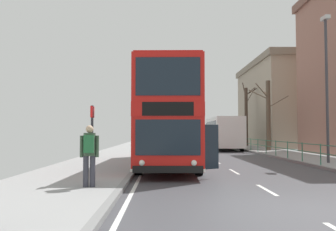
{
  "coord_description": "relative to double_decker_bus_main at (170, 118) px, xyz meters",
  "views": [
    {
      "loc": [
        -3.07,
        -7.94,
        1.72
      ],
      "look_at": [
        -2.86,
        7.26,
        2.42
      ],
      "focal_mm": 37.9,
      "sensor_mm": 36.0,
      "label": 1
    }
  ],
  "objects": [
    {
      "name": "ground",
      "position": [
        2.03,
        -9.79,
        -2.35
      ],
      "size": [
        15.8,
        140.0,
        0.2
      ],
      "color": "#444449"
    },
    {
      "name": "double_decker_bus_main",
      "position": [
        0.0,
        0.0,
        0.0
      ],
      "size": [
        3.23,
        11.61,
        4.57
      ],
      "color": "red",
      "rests_on": "ground"
    },
    {
      "name": "background_bus_far_lane",
      "position": [
        5.53,
        16.74,
        -0.72
      ],
      "size": [
        2.8,
        9.89,
        3.05
      ],
      "color": "white",
      "rests_on": "ground"
    },
    {
      "name": "pedestrian_railing_far_kerb",
      "position": [
        7.2,
        3.61,
        -1.57
      ],
      "size": [
        0.05,
        31.43,
        1.0
      ],
      "color": "#236B4C",
      "rests_on": "ground"
    },
    {
      "name": "pedestrian_companion",
      "position": [
        -2.44,
        -7.51,
        -1.21
      ],
      "size": [
        0.55,
        0.56,
        1.77
      ],
      "color": "#383842",
      "rests_on": "ground"
    },
    {
      "name": "bus_stop_sign_near",
      "position": [
        -2.54,
        -6.62,
        -0.75
      ],
      "size": [
        0.08,
        0.44,
        2.4
      ],
      "color": "#2D2D33",
      "rests_on": "ground"
    },
    {
      "name": "street_lamp_far_side",
      "position": [
        8.12,
        0.33,
        2.16
      ],
      "size": [
        0.28,
        0.6,
        7.6
      ],
      "color": "#38383D",
      "rests_on": "ground"
    },
    {
      "name": "bare_tree_far_00",
      "position": [
        8.69,
        12.49,
        0.9
      ],
      "size": [
        3.1,
        3.4,
        5.98
      ],
      "color": "brown",
      "rests_on": "ground"
    },
    {
      "name": "bare_tree_far_01",
      "position": [
        9.21,
        22.63,
        1.25
      ],
      "size": [
        1.97,
        2.17,
        7.42
      ],
      "color": "#423328",
      "rests_on": "ground"
    },
    {
      "name": "background_building_01",
      "position": [
        16.32,
        25.11,
        2.71
      ],
      "size": [
        12.17,
        16.41,
        10.15
      ],
      "color": "gray",
      "rests_on": "ground"
    }
  ]
}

